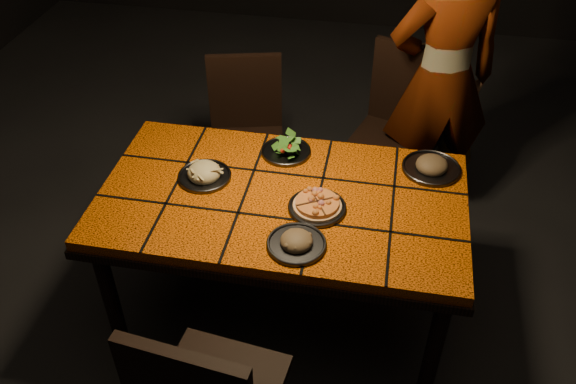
% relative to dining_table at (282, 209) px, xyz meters
% --- Properties ---
extents(room_shell, '(6.04, 7.04, 3.08)m').
position_rel_dining_table_xyz_m(room_shell, '(0.00, 0.00, 0.83)').
color(room_shell, black).
rests_on(room_shell, ground).
extents(dining_table, '(1.62, 0.92, 0.75)m').
position_rel_dining_table_xyz_m(dining_table, '(0.00, 0.00, 0.00)').
color(dining_table, '#D65606').
rests_on(dining_table, ground).
extents(chair_far_left, '(0.50, 0.50, 0.92)m').
position_rel_dining_table_xyz_m(chair_far_left, '(-0.37, 0.83, -0.14)').
color(chair_far_left, black).
rests_on(chair_far_left, ground).
extents(chair_far_right, '(0.56, 0.56, 0.99)m').
position_rel_dining_table_xyz_m(chair_far_right, '(0.49, 0.96, -0.10)').
color(chair_far_right, black).
rests_on(chair_far_right, ground).
extents(diner, '(0.71, 0.57, 1.69)m').
position_rel_dining_table_xyz_m(diner, '(0.68, 0.98, 0.17)').
color(diner, brown).
rests_on(diner, ground).
extents(plate_pizza, '(0.28, 0.28, 0.04)m').
position_rel_dining_table_xyz_m(plate_pizza, '(0.16, -0.06, 0.10)').
color(plate_pizza, '#3E3E44').
rests_on(plate_pizza, dining_table).
extents(plate_pasta, '(0.24, 0.24, 0.08)m').
position_rel_dining_table_xyz_m(plate_pasta, '(-0.37, 0.06, 0.10)').
color(plate_pasta, '#3E3E44').
rests_on(plate_pasta, dining_table).
extents(plate_salad, '(0.24, 0.24, 0.07)m').
position_rel_dining_table_xyz_m(plate_salad, '(-0.04, 0.31, 0.10)').
color(plate_salad, '#3E3E44').
rests_on(plate_salad, dining_table).
extents(plate_mushroom_a, '(0.24, 0.24, 0.08)m').
position_rel_dining_table_xyz_m(plate_mushroom_a, '(0.12, -0.30, 0.10)').
color(plate_mushroom_a, '#3E3E44').
rests_on(plate_mushroom_a, dining_table).
extents(plate_mushroom_b, '(0.27, 0.27, 0.09)m').
position_rel_dining_table_xyz_m(plate_mushroom_b, '(0.64, 0.30, 0.10)').
color(plate_mushroom_b, '#3E3E44').
rests_on(plate_mushroom_b, dining_table).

